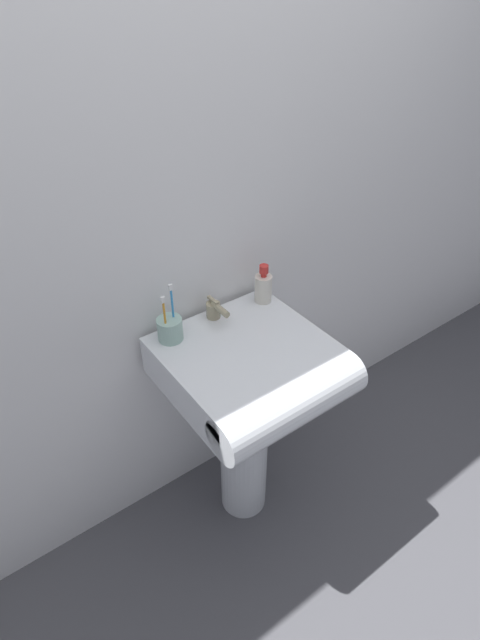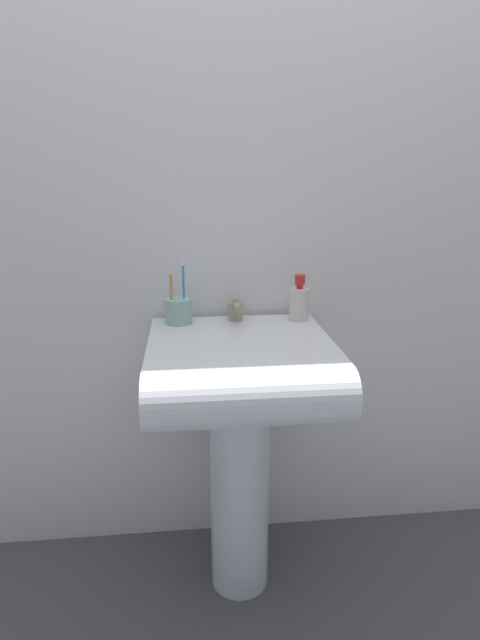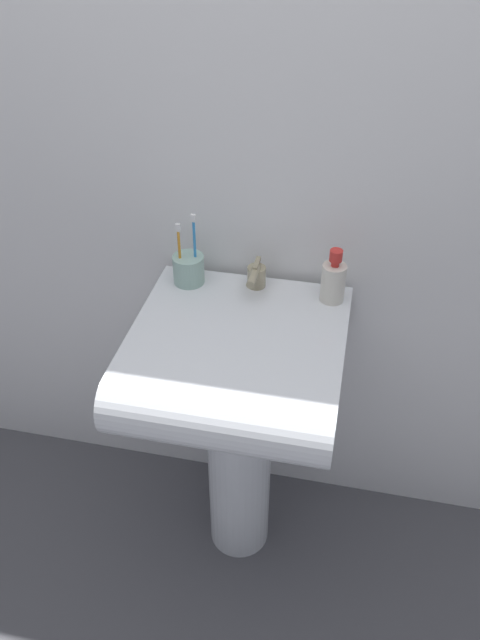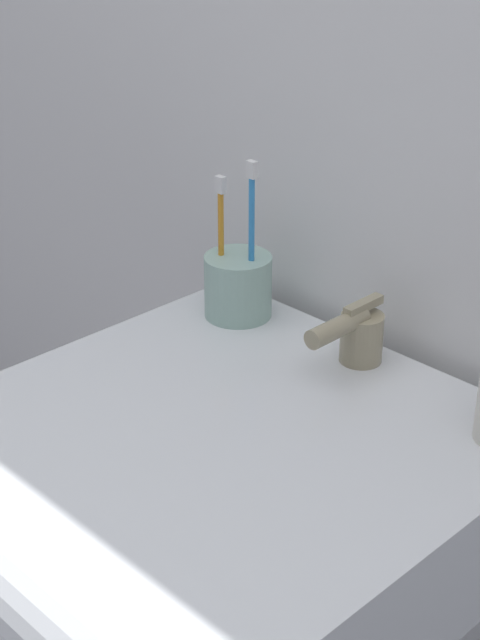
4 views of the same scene
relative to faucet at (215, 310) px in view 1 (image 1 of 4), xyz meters
The scene contains 7 objects.
ground_plane 0.89m from the faucet, 91.92° to the right, with size 6.00×6.00×0.00m, color #4C4C51.
wall_back 0.35m from the faucet, 93.47° to the left, with size 5.00×0.05×2.40m, color white.
sink_pedestal 0.55m from the faucet, 91.92° to the right, with size 0.18×0.18×0.69m, color white.
sink_basin 0.26m from the faucet, 91.47° to the right, with size 0.51×0.53×0.14m.
faucet is the anchor object (origin of this frame).
toothbrush_cup 0.18m from the faucet, behind, with size 0.08×0.08×0.20m.
soap_bottle 0.20m from the faucet, ahead, with size 0.06×0.06×0.14m.
Camera 1 is at (-0.73, -0.98, 1.84)m, focal length 28.00 mm.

